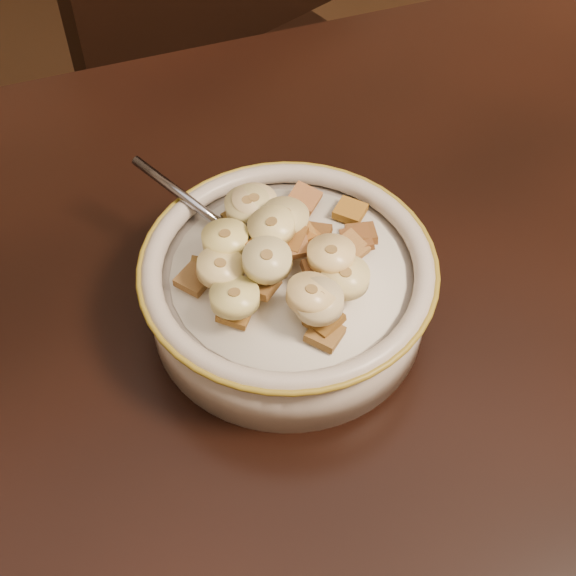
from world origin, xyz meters
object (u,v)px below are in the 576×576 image
object	(u,v)px
cereal_bowl	(288,294)
spoon	(253,248)
chair	(270,116)
table	(542,405)

from	to	relation	value
cereal_bowl	spoon	size ratio (longest dim) A/B	4.17
chair	spoon	xyz separation A→B (m)	(-0.16, -0.45, 0.27)
table	chair	xyz separation A→B (m)	(0.00, 0.59, -0.20)
table	chair	size ratio (longest dim) A/B	1.33
table	spoon	distance (m)	0.23
chair	spoon	bearing A→B (deg)	-130.63
cereal_bowl	spoon	bearing A→B (deg)	122.01
cereal_bowl	spoon	xyz separation A→B (m)	(-0.02, 0.03, 0.03)
chair	cereal_bowl	bearing A→B (deg)	-127.83
table	cereal_bowl	distance (m)	0.19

